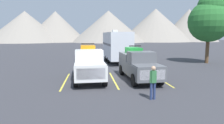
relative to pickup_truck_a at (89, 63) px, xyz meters
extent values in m
plane|color=#38383D|center=(1.82, 0.55, -1.25)|extent=(240.00, 240.00, 0.00)
cube|color=white|center=(0.01, -0.23, -0.29)|extent=(2.29, 5.84, 0.97)
cube|color=white|center=(0.11, -2.29, 0.24)|extent=(2.01, 1.70, 0.08)
cube|color=white|center=(0.04, -0.74, 0.61)|extent=(1.96, 1.59, 0.82)
cube|color=slate|center=(0.07, -1.34, 0.65)|extent=(1.78, 0.32, 0.61)
cube|color=white|center=(-0.07, 1.32, 0.49)|extent=(2.10, 2.74, 0.58)
cube|color=silver|center=(0.15, -3.07, -0.24)|extent=(1.71, 0.14, 0.68)
cylinder|color=black|center=(1.03, -2.13, -0.77)|extent=(0.33, 0.97, 0.95)
cylinder|color=black|center=(-0.82, -2.22, -0.77)|extent=(0.33, 0.97, 0.95)
cylinder|color=black|center=(0.84, 1.77, -0.77)|extent=(0.33, 0.97, 0.95)
cylinder|color=black|center=(-1.01, 1.68, -0.77)|extent=(0.33, 0.97, 0.95)
cube|color=orange|center=(-0.07, 1.32, 1.01)|extent=(1.19, 1.75, 0.45)
cylinder|color=black|center=(0.42, 0.76, 1.00)|extent=(0.20, 0.45, 0.44)
cylinder|color=black|center=(-0.49, 0.72, 1.00)|extent=(0.20, 0.45, 0.44)
cylinder|color=black|center=(0.36, 1.93, 1.00)|extent=(0.20, 0.45, 0.44)
cylinder|color=black|center=(-0.55, 1.88, 1.00)|extent=(0.20, 0.45, 0.44)
cube|color=black|center=(-0.04, 0.85, 1.38)|extent=(1.01, 0.13, 0.08)
cube|color=#595B60|center=(3.70, -0.51, -0.38)|extent=(2.18, 5.75, 0.89)
cube|color=#595B60|center=(3.80, -2.54, 0.11)|extent=(1.90, 1.67, 0.08)
cube|color=#595B60|center=(3.72, -1.02, 0.47)|extent=(1.86, 1.56, 0.82)
cube|color=slate|center=(3.75, -1.60, 0.52)|extent=(1.68, 0.31, 0.60)
cube|color=#595B60|center=(3.62, 1.02, 0.34)|extent=(1.99, 2.69, 0.54)
cube|color=silver|center=(3.84, -3.30, -0.33)|extent=(1.62, 0.14, 0.62)
cylinder|color=black|center=(4.67, -2.39, -0.82)|extent=(0.32, 0.86, 0.85)
cylinder|color=black|center=(2.92, -2.47, -0.82)|extent=(0.32, 0.86, 0.85)
cylinder|color=black|center=(4.48, 1.46, -0.82)|extent=(0.32, 0.86, 0.85)
cylinder|color=black|center=(2.73, 1.37, -0.82)|extent=(0.32, 0.86, 0.85)
cube|color=green|center=(3.62, 1.02, 0.83)|extent=(1.13, 1.72, 0.45)
cylinder|color=black|center=(4.08, 0.47, 0.83)|extent=(0.20, 0.45, 0.44)
cylinder|color=black|center=(3.22, 0.43, 0.83)|extent=(0.20, 0.45, 0.44)
cylinder|color=black|center=(4.02, 1.61, 0.83)|extent=(0.20, 0.45, 0.44)
cylinder|color=black|center=(3.17, 1.57, 0.83)|extent=(0.20, 0.45, 0.44)
cube|color=black|center=(3.65, 0.55, 1.21)|extent=(0.95, 0.13, 0.08)
cube|color=gold|center=(-1.69, -0.40, -1.24)|extent=(0.12, 5.50, 0.01)
cube|color=gold|center=(1.82, -0.40, -1.24)|extent=(0.12, 5.50, 0.01)
cube|color=gold|center=(5.33, -0.40, -1.24)|extent=(0.12, 5.50, 0.01)
cube|color=silver|center=(3.33, 9.13, 0.84)|extent=(2.83, 7.26, 3.12)
cube|color=#595960|center=(2.08, 9.07, 1.00)|extent=(0.35, 6.86, 0.24)
cube|color=silver|center=(3.28, 10.20, 2.55)|extent=(0.63, 0.73, 0.30)
cube|color=#333333|center=(3.53, 4.96, -0.93)|extent=(0.18, 1.20, 0.12)
cylinder|color=black|center=(4.52, 8.32, -0.87)|extent=(0.26, 0.77, 0.76)
cylinder|color=black|center=(2.23, 8.22, -0.87)|extent=(0.26, 0.77, 0.76)
cylinder|color=black|center=(4.44, 10.04, -0.87)|extent=(0.26, 0.77, 0.76)
cylinder|color=black|center=(2.15, 9.93, -0.87)|extent=(0.26, 0.77, 0.76)
cylinder|color=navy|center=(3.37, -5.10, -0.80)|extent=(0.13, 0.13, 0.88)
cylinder|color=navy|center=(3.19, -5.14, -0.80)|extent=(0.13, 0.13, 0.88)
cube|color=#33723F|center=(3.28, -5.12, -0.05)|extent=(0.29, 0.25, 0.63)
sphere|color=tan|center=(3.28, -5.12, 0.38)|extent=(0.24, 0.24, 0.24)
cylinder|color=#33723F|center=(3.42, -5.09, -0.08)|extent=(0.10, 0.10, 0.56)
cylinder|color=#33723F|center=(3.14, -5.14, -0.08)|extent=(0.10, 0.10, 0.56)
cylinder|color=brown|center=(13.91, 7.19, 0.60)|extent=(0.40, 0.40, 3.68)
sphere|color=#286B2D|center=(13.91, 7.19, 3.62)|extent=(4.73, 4.73, 4.73)
sphere|color=#286B2D|center=(14.09, 7.03, 5.28)|extent=(3.31, 3.31, 3.31)
cone|color=gray|center=(-30.37, 84.96, 6.13)|extent=(35.60, 35.60, 14.76)
cone|color=gray|center=(-17.13, 90.82, 6.53)|extent=(32.20, 32.20, 15.54)
cone|color=gray|center=(9.41, 83.09, 6.39)|extent=(36.19, 36.19, 15.28)
cone|color=gray|center=(36.11, 91.63, 7.62)|extent=(39.54, 39.54, 17.73)
cone|color=gray|center=(55.27, 91.67, 7.67)|extent=(31.75, 31.75, 17.83)
camera|label=1|loc=(0.10, -14.62, 2.03)|focal=31.58mm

